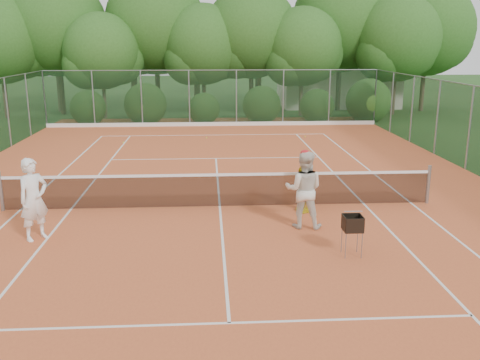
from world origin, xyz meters
name	(u,v)px	position (x,y,z in m)	size (l,w,h in m)	color
ground	(220,207)	(0.00, 0.00, 0.00)	(120.00, 120.00, 0.00)	#204318
clay_court	(220,207)	(0.00, 0.00, 0.01)	(18.00, 36.00, 0.02)	#D05F30
club_building	(337,85)	(9.00, 24.00, 1.50)	(8.00, 5.00, 3.00)	beige
tennis_net	(220,189)	(0.00, 0.00, 0.53)	(11.97, 0.10, 1.10)	gray
player_white	(34,199)	(-4.33, -2.25, 0.99)	(0.71, 0.46, 1.94)	white
player_center_grp	(304,189)	(2.03, -1.79, 0.99)	(1.08, 0.93, 1.96)	silver
player_yellow	(305,182)	(2.28, -0.55, 0.85)	(0.97, 0.40, 1.66)	yellow
ball_hopper	(353,224)	(2.76, -3.67, 0.73)	(0.39, 0.39, 0.90)	gray
stray_ball_a	(123,143)	(-4.15, 9.92, 0.05)	(0.07, 0.07, 0.07)	yellow
stray_ball_b	(207,138)	(-0.37, 10.96, 0.05)	(0.07, 0.07, 0.07)	#CFD531
stray_ball_c	(305,137)	(4.39, 10.97, 0.05)	(0.07, 0.07, 0.07)	yellow
court_markings	(220,207)	(0.00, 0.00, 0.02)	(11.03, 23.83, 0.01)	white
fence_back	(213,98)	(0.00, 15.00, 1.52)	(18.07, 0.07, 3.00)	#19381E
tropical_treeline	(234,31)	(1.43, 20.22, 5.11)	(32.10, 8.49, 15.03)	brown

